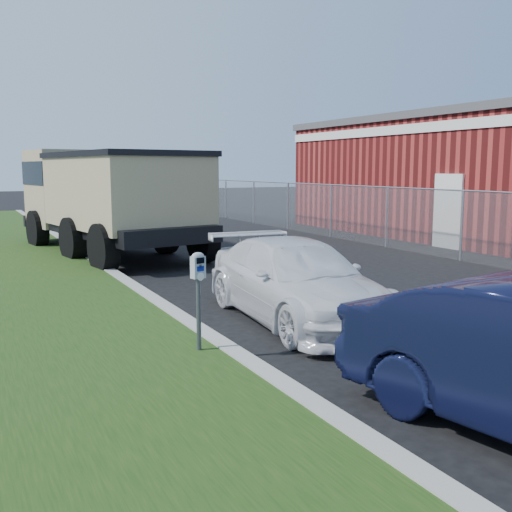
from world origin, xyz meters
name	(u,v)px	position (x,y,z in m)	size (l,w,h in m)	color
ground	(366,322)	(0.00, 0.00, 0.00)	(120.00, 120.00, 0.00)	black
chainlink_fence	(387,205)	(6.00, 7.00, 1.26)	(0.06, 30.06, 30.00)	slate
brick_building	(504,175)	(12.00, 8.00, 2.13)	(9.20, 14.20, 4.17)	maroon
parking_meter	(198,280)	(-2.96, -0.55, 1.01)	(0.19, 0.15, 1.24)	#3F4247
white_wagon	(296,281)	(-0.88, 0.65, 0.62)	(1.74, 4.28, 1.24)	silver
dump_truck	(106,195)	(-1.82, 9.41, 1.63)	(3.94, 7.74, 2.90)	black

